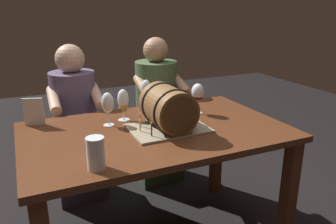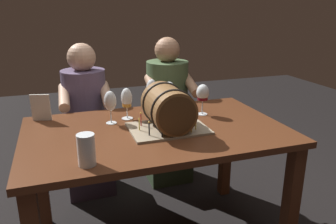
{
  "view_description": "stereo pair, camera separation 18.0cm",
  "coord_description": "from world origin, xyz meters",
  "px_view_note": "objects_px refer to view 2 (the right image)",
  "views": [
    {
      "loc": [
        -0.65,
        -1.59,
        1.4
      ],
      "look_at": [
        0.06,
        -0.03,
        0.84
      ],
      "focal_mm": 35.85,
      "sensor_mm": 36.0,
      "label": 1
    },
    {
      "loc": [
        -0.49,
        -1.66,
        1.4
      ],
      "look_at": [
        0.06,
        -0.03,
        0.84
      ],
      "focal_mm": 35.85,
      "sensor_mm": 36.0,
      "label": 2
    }
  ],
  "objects_px": {
    "dining_table": "(156,147)",
    "wine_glass_empty": "(110,102)",
    "wine_glass_amber": "(127,99)",
    "person_seated_left": "(87,129)",
    "menu_card": "(41,108)",
    "wine_glass_white": "(152,90)",
    "wine_glass_red": "(203,94)",
    "beer_pint": "(87,151)",
    "person_seated_right": "(167,118)",
    "barrel_cake": "(168,109)",
    "wine_glass_rose": "(169,92)"
  },
  "relations": [
    {
      "from": "beer_pint",
      "to": "menu_card",
      "type": "relative_size",
      "value": 0.87
    },
    {
      "from": "wine_glass_white",
      "to": "beer_pint",
      "type": "distance_m",
      "value": 0.8
    },
    {
      "from": "wine_glass_white",
      "to": "beer_pint",
      "type": "relative_size",
      "value": 1.47
    },
    {
      "from": "person_seated_left",
      "to": "wine_glass_amber",
      "type": "bearing_deg",
      "value": -69.33
    },
    {
      "from": "wine_glass_rose",
      "to": "wine_glass_red",
      "type": "bearing_deg",
      "value": -43.33
    },
    {
      "from": "wine_glass_empty",
      "to": "person_seated_right",
      "type": "distance_m",
      "value": 0.86
    },
    {
      "from": "barrel_cake",
      "to": "beer_pint",
      "type": "distance_m",
      "value": 0.55
    },
    {
      "from": "wine_glass_white",
      "to": "person_seated_left",
      "type": "relative_size",
      "value": 0.18
    },
    {
      "from": "dining_table",
      "to": "person_seated_left",
      "type": "relative_size",
      "value": 1.24
    },
    {
      "from": "menu_card",
      "to": "person_seated_left",
      "type": "height_order",
      "value": "person_seated_left"
    },
    {
      "from": "person_seated_left",
      "to": "barrel_cake",
      "type": "bearing_deg",
      "value": -64.35
    },
    {
      "from": "wine_glass_white",
      "to": "menu_card",
      "type": "relative_size",
      "value": 1.28
    },
    {
      "from": "wine_glass_red",
      "to": "barrel_cake",
      "type": "bearing_deg",
      "value": -147.55
    },
    {
      "from": "dining_table",
      "to": "wine_glass_white",
      "type": "xyz_separation_m",
      "value": [
        0.07,
        0.32,
        0.25
      ]
    },
    {
      "from": "beer_pint",
      "to": "wine_glass_amber",
      "type": "bearing_deg",
      "value": 61.99
    },
    {
      "from": "dining_table",
      "to": "wine_glass_empty",
      "type": "height_order",
      "value": "wine_glass_empty"
    },
    {
      "from": "wine_glass_red",
      "to": "wine_glass_empty",
      "type": "xyz_separation_m",
      "value": [
        -0.56,
        0.02,
        -0.0
      ]
    },
    {
      "from": "wine_glass_red",
      "to": "wine_glass_amber",
      "type": "bearing_deg",
      "value": 171.66
    },
    {
      "from": "beer_pint",
      "to": "person_seated_right",
      "type": "relative_size",
      "value": 0.12
    },
    {
      "from": "wine_glass_amber",
      "to": "wine_glass_red",
      "type": "relative_size",
      "value": 0.98
    },
    {
      "from": "dining_table",
      "to": "menu_card",
      "type": "relative_size",
      "value": 8.85
    },
    {
      "from": "person_seated_right",
      "to": "menu_card",
      "type": "bearing_deg",
      "value": -155.92
    },
    {
      "from": "dining_table",
      "to": "person_seated_right",
      "type": "distance_m",
      "value": 0.82
    },
    {
      "from": "dining_table",
      "to": "wine_glass_white",
      "type": "bearing_deg",
      "value": 77.94
    },
    {
      "from": "wine_glass_amber",
      "to": "person_seated_right",
      "type": "xyz_separation_m",
      "value": [
        0.43,
        0.53,
        -0.34
      ]
    },
    {
      "from": "wine_glass_empty",
      "to": "dining_table",
      "type": "bearing_deg",
      "value": -36.58
    },
    {
      "from": "wine_glass_rose",
      "to": "person_seated_right",
      "type": "bearing_deg",
      "value": 72.9
    },
    {
      "from": "dining_table",
      "to": "wine_glass_red",
      "type": "xyz_separation_m",
      "value": [
        0.34,
        0.15,
        0.24
      ]
    },
    {
      "from": "wine_glass_empty",
      "to": "beer_pint",
      "type": "distance_m",
      "value": 0.53
    },
    {
      "from": "wine_glass_rose",
      "to": "beer_pint",
      "type": "xyz_separation_m",
      "value": [
        -0.58,
        -0.63,
        -0.06
      ]
    },
    {
      "from": "wine_glass_empty",
      "to": "menu_card",
      "type": "height_order",
      "value": "wine_glass_empty"
    },
    {
      "from": "dining_table",
      "to": "barrel_cake",
      "type": "relative_size",
      "value": 3.4
    },
    {
      "from": "wine_glass_empty",
      "to": "person_seated_left",
      "type": "relative_size",
      "value": 0.17
    },
    {
      "from": "wine_glass_white",
      "to": "dining_table",
      "type": "bearing_deg",
      "value": -102.06
    },
    {
      "from": "wine_glass_amber",
      "to": "person_seated_right",
      "type": "distance_m",
      "value": 0.76
    },
    {
      "from": "barrel_cake",
      "to": "beer_pint",
      "type": "bearing_deg",
      "value": -147.62
    },
    {
      "from": "barrel_cake",
      "to": "wine_glass_red",
      "type": "distance_m",
      "value": 0.34
    },
    {
      "from": "wine_glass_rose",
      "to": "barrel_cake",
      "type": "bearing_deg",
      "value": -109.72
    },
    {
      "from": "wine_glass_red",
      "to": "person_seated_right",
      "type": "relative_size",
      "value": 0.16
    },
    {
      "from": "barrel_cake",
      "to": "wine_glass_white",
      "type": "distance_m",
      "value": 0.36
    },
    {
      "from": "wine_glass_white",
      "to": "wine_glass_rose",
      "type": "distance_m",
      "value": 0.11
    },
    {
      "from": "wine_glass_red",
      "to": "person_seated_left",
      "type": "relative_size",
      "value": 0.17
    },
    {
      "from": "wine_glass_empty",
      "to": "person_seated_left",
      "type": "bearing_deg",
      "value": 99.41
    },
    {
      "from": "barrel_cake",
      "to": "wine_glass_white",
      "type": "xyz_separation_m",
      "value": [
        0.01,
        0.36,
        0.02
      ]
    },
    {
      "from": "wine_glass_red",
      "to": "dining_table",
      "type": "bearing_deg",
      "value": -156.85
    },
    {
      "from": "wine_glass_white",
      "to": "wine_glass_empty",
      "type": "bearing_deg",
      "value": -151.1
    },
    {
      "from": "wine_glass_amber",
      "to": "person_seated_left",
      "type": "height_order",
      "value": "person_seated_left"
    },
    {
      "from": "wine_glass_white",
      "to": "wine_glass_red",
      "type": "bearing_deg",
      "value": -32.69
    },
    {
      "from": "dining_table",
      "to": "beer_pint",
      "type": "height_order",
      "value": "beer_pint"
    },
    {
      "from": "beer_pint",
      "to": "person_seated_right",
      "type": "height_order",
      "value": "person_seated_right"
    }
  ]
}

